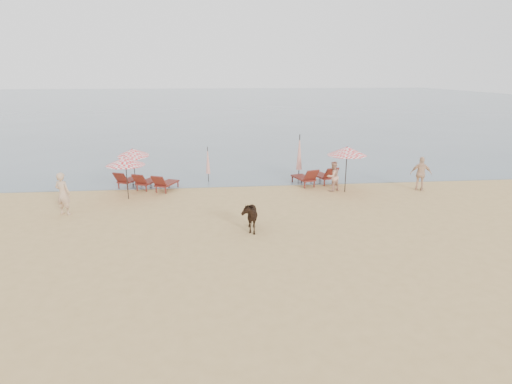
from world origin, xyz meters
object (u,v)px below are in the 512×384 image
Objects in this scene: umbrella_open_right at (347,151)px; lounger_cluster_right at (315,176)px; umbrella_closed_left at (208,160)px; umbrella_closed_right at (299,152)px; lounger_cluster_left at (146,181)px; umbrella_open_left_b at (133,152)px; cow at (249,215)px; beachgoer_right_b at (421,174)px; umbrella_open_left_a at (125,161)px; beachgoer_left at (63,194)px; beachgoer_right_a at (333,176)px.

lounger_cluster_right is at bearing 122.56° from umbrella_open_right.
umbrella_closed_left is 0.76× the size of umbrella_closed_right.
lounger_cluster_left is at bearing -172.85° from umbrella_closed_right.
umbrella_closed_right is (5.07, -0.18, 0.39)m from umbrella_closed_left.
umbrella_open_left_b reaches higher than lounger_cluster_left.
cow is at bearing -67.62° from umbrella_open_left_b.
lounger_cluster_left is 1.91× the size of beachgoer_right_b.
cow is at bearing 48.76° from beachgoer_right_b.
lounger_cluster_left is 2.29m from umbrella_open_left_a.
umbrella_closed_right is 6.46m from beachgoer_right_b.
umbrella_open_right is 1.27× the size of beachgoer_left.
umbrella_closed_left is at bearing -9.34° from umbrella_open_left_b.
umbrella_closed_right is 1.40× the size of beachgoer_left.
beachgoer_right_a is at bearing -83.66° from lounger_cluster_right.
umbrella_open_left_a is 9.33m from umbrella_closed_right.
umbrella_open_right reaches higher than beachgoer_left.
cow is (-4.19, -6.54, 0.13)m from lounger_cluster_right.
umbrella_closed_right is at bearing -3.93° from beachgoer_right_b.
umbrella_open_right is 1.34× the size of beachgoer_right_b.
umbrella_open_left_a is (-9.61, -1.71, 1.38)m from lounger_cluster_right.
umbrella_open_left_a is 10.27m from beachgoer_right_a.
beachgoer_left is at bearing -174.18° from umbrella_open_right.
umbrella_open_left_b is 9.01m from umbrella_closed_right.
beachgoer_right_a is (9.60, -1.33, 0.33)m from lounger_cluster_left.
cow is (1.58, -7.76, -0.61)m from umbrella_closed_left.
beachgoer_right_a is (4.78, 5.21, 0.16)m from cow.
umbrella_open_left_b is 0.89× the size of umbrella_open_right.
umbrella_open_left_a is 0.88× the size of umbrella_open_right.
beachgoer_right_b is at bearing -24.04° from umbrella_open_left_b.
beachgoer_right_a is at bearing 16.71° from beachgoer_right_b.
lounger_cluster_right is at bearing 2.96° from beachgoer_right_b.
umbrella_open_right is 7.55m from umbrella_closed_left.
lounger_cluster_right is 12.50m from beachgoer_left.
umbrella_closed_left is 1.29× the size of beachgoer_right_a.
cow is (5.42, -4.83, -1.24)m from umbrella_open_left_a.
umbrella_closed_left is at bearing -119.23° from beachgoer_left.
umbrella_open_left_b is at bearing -179.06° from umbrella_closed_right.
umbrella_open_left_a is 1.04× the size of umbrella_closed_left.
umbrella_closed_left is (-6.94, 2.81, -0.91)m from umbrella_open_right.
beachgoer_right_b is at bearing -25.16° from umbrella_closed_right.
beachgoer_right_a is (12.48, 2.48, -0.16)m from beachgoer_left.
lounger_cluster_left is 8.46m from umbrella_closed_right.
umbrella_open_left_a reaches higher than beachgoer_left.
beachgoer_right_b is at bearing 17.91° from lounger_cluster_left.
umbrella_open_left_a is at bearing 176.82° from umbrella_open_right.
cow is at bearing -114.75° from umbrella_closed_right.
umbrella_closed_right is 2.82m from beachgoer_right_a.
beachgoer_left is at bearing 160.87° from cow.
umbrella_open_left_b is 1.18× the size of beachgoer_right_b.
umbrella_open_right is 1.53× the size of beachgoer_right_a.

